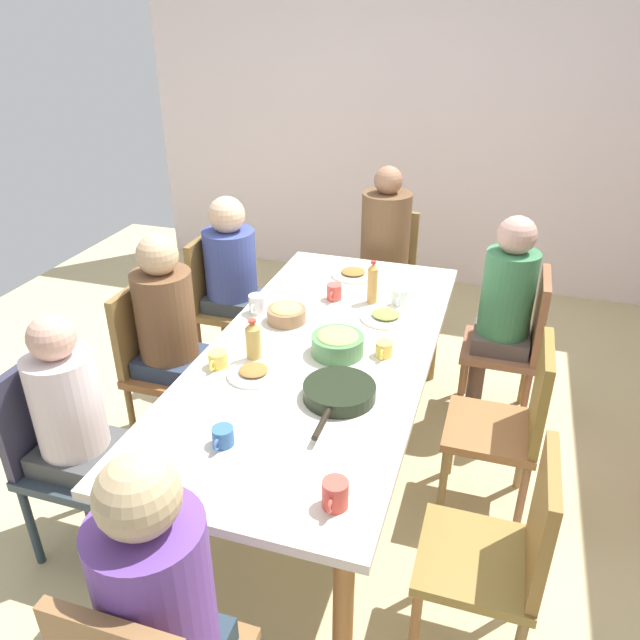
% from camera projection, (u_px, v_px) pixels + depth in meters
% --- Properties ---
extents(ground_plane, '(6.25, 6.25, 0.00)m').
position_uv_depth(ground_plane, '(320.00, 469.00, 3.17)').
color(ground_plane, '#C7B584').
extents(wall_left, '(0.12, 4.58, 2.60)m').
position_uv_depth(wall_left, '(421.00, 123.00, 4.82)').
color(wall_left, white).
rests_on(wall_left, ground_plane).
extents(dining_table, '(2.27, 1.01, 0.72)m').
position_uv_depth(dining_table, '(320.00, 361.00, 2.87)').
color(dining_table, beige).
rests_on(dining_table, ground_plane).
extents(chair_0, '(0.40, 0.40, 0.90)m').
position_uv_depth(chair_0, '(221.00, 298.00, 3.81)').
color(chair_0, olive).
rests_on(chair_0, ground_plane).
extents(person_0, '(0.31, 0.31, 1.16)m').
position_uv_depth(person_0, '(232.00, 271.00, 3.70)').
color(person_0, '#3F363A').
rests_on(person_0, ground_plane).
extents(chair_1, '(0.40, 0.40, 0.90)m').
position_uv_depth(chair_1, '(62.00, 448.00, 2.53)').
color(chair_1, '#323F48').
rests_on(chair_1, ground_plane).
extents(person_1, '(0.30, 0.30, 1.14)m').
position_uv_depth(person_1, '(74.00, 420.00, 2.43)').
color(person_1, '#46424A').
rests_on(person_1, ground_plane).
extents(chair_2, '(0.40, 0.40, 0.90)m').
position_uv_depth(chair_2, '(511.00, 420.00, 2.70)').
color(chair_2, '#945F36').
rests_on(chair_2, ground_plane).
extents(chair_3, '(0.40, 0.40, 0.90)m').
position_uv_depth(chair_3, '(158.00, 358.00, 3.17)').
color(chair_3, brown).
rests_on(chair_3, ground_plane).
extents(person_3, '(0.30, 0.30, 1.19)m').
position_uv_depth(person_3, '(169.00, 326.00, 3.05)').
color(person_3, '#363444').
rests_on(person_3, ground_plane).
extents(person_4, '(0.31, 0.31, 1.23)m').
position_uv_depth(person_4, '(160.00, 601.00, 1.63)').
color(person_4, navy).
rests_on(person_4, ground_plane).
extents(chair_5, '(0.40, 0.40, 0.90)m').
position_uv_depth(chair_5, '(386.00, 269.00, 4.21)').
color(chair_5, olive).
rests_on(chair_5, ground_plane).
extents(person_5, '(0.32, 0.32, 1.24)m').
position_uv_depth(person_5, '(385.00, 242.00, 4.03)').
color(person_5, brown).
rests_on(person_5, ground_plane).
extents(chair_6, '(0.40, 0.40, 0.90)m').
position_uv_depth(chair_6, '(516.00, 340.00, 3.34)').
color(chair_6, '#8C5A40').
rests_on(chair_6, ground_plane).
extents(person_6, '(0.30, 0.30, 1.21)m').
position_uv_depth(person_6, '(504.00, 304.00, 3.27)').
color(person_6, brown).
rests_on(person_6, ground_plane).
extents(chair_7, '(0.40, 0.40, 0.90)m').
position_uv_depth(chair_7, '(503.00, 551.00, 2.06)').
color(chair_7, olive).
rests_on(chair_7, ground_plane).
extents(plate_0, '(0.23, 0.23, 0.04)m').
position_uv_depth(plate_0, '(254.00, 372.00, 2.63)').
color(plate_0, white).
rests_on(plate_0, dining_table).
extents(plate_1, '(0.26, 0.26, 0.04)m').
position_uv_depth(plate_1, '(353.00, 273.00, 3.58)').
color(plate_1, silver).
rests_on(plate_1, dining_table).
extents(plate_2, '(0.26, 0.26, 0.04)m').
position_uv_depth(plate_2, '(386.00, 316.00, 3.10)').
color(plate_2, silver).
rests_on(plate_2, dining_table).
extents(bowl_0, '(0.20, 0.20, 0.09)m').
position_uv_depth(bowl_0, '(286.00, 313.00, 3.06)').
color(bowl_0, '#8E6746').
rests_on(bowl_0, dining_table).
extents(bowl_1, '(0.24, 0.24, 0.11)m').
position_uv_depth(bowl_1, '(338.00, 343.00, 2.77)').
color(bowl_1, '#50834F').
rests_on(bowl_1, dining_table).
extents(serving_pan, '(0.48, 0.30, 0.06)m').
position_uv_depth(serving_pan, '(339.00, 392.00, 2.47)').
color(serving_pan, black).
rests_on(serving_pan, dining_table).
extents(cup_0, '(0.12, 0.08, 0.10)m').
position_uv_depth(cup_0, '(257.00, 304.00, 3.14)').
color(cup_0, white).
rests_on(cup_0, dining_table).
extents(cup_1, '(0.12, 0.08, 0.07)m').
position_uv_depth(cup_1, '(217.00, 360.00, 2.68)').
color(cup_1, '#E4C852').
rests_on(cup_1, dining_table).
extents(cup_2, '(0.11, 0.08, 0.07)m').
position_uv_depth(cup_2, '(384.00, 349.00, 2.76)').
color(cup_2, '#EFC154').
rests_on(cup_2, dining_table).
extents(cup_3, '(0.12, 0.08, 0.09)m').
position_uv_depth(cup_3, '(334.00, 292.00, 3.28)').
color(cup_3, '#CD4E46').
rests_on(cup_3, dining_table).
extents(cup_4, '(0.12, 0.09, 0.10)m').
position_uv_depth(cup_4, '(335.00, 494.00, 1.93)').
color(cup_4, '#CF493C').
rests_on(cup_4, dining_table).
extents(cup_5, '(0.12, 0.09, 0.10)m').
position_uv_depth(cup_5, '(400.00, 297.00, 3.21)').
color(cup_5, white).
rests_on(cup_5, dining_table).
extents(cup_6, '(0.12, 0.08, 0.07)m').
position_uv_depth(cup_6, '(223.00, 437.00, 2.21)').
color(cup_6, '#33629B').
rests_on(cup_6, dining_table).
extents(bottle_0, '(0.06, 0.06, 0.24)m').
position_uv_depth(bottle_0, '(373.00, 283.00, 3.22)').
color(bottle_0, tan).
rests_on(bottle_0, dining_table).
extents(bottle_1, '(0.07, 0.07, 0.20)m').
position_uv_depth(bottle_1, '(253.00, 341.00, 2.70)').
color(bottle_1, tan).
rests_on(bottle_1, dining_table).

